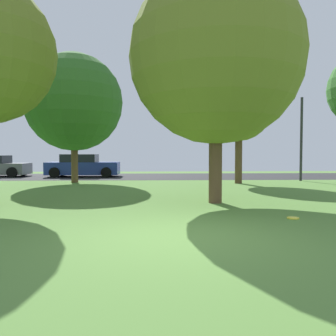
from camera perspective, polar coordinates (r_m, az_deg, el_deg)
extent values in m
plane|color=#547F38|center=(6.33, 1.44, -11.20)|extent=(44.00, 44.00, 0.00)
cube|color=#28282B|center=(22.19, -1.25, -1.39)|extent=(44.00, 6.40, 0.01)
cylinder|color=brown|center=(18.20, -15.21, 1.80)|extent=(0.34, 0.34, 2.62)
sphere|color=#2D6023|center=(18.39, -15.31, 10.46)|extent=(4.93, 4.93, 4.93)
cylinder|color=brown|center=(10.44, 7.85, 1.18)|extent=(0.40, 0.40, 2.53)
sphere|color=olive|center=(10.82, 7.95, 17.71)|extent=(5.17, 5.17, 5.17)
cylinder|color=brown|center=(17.40, 11.60, 1.68)|extent=(0.35, 0.35, 2.54)
sphere|color=olive|center=(17.54, 11.67, 9.63)|extent=(3.21, 3.21, 3.21)
cylinder|color=yellow|center=(8.46, 19.99, -7.78)|extent=(0.27, 0.27, 0.03)
cylinder|color=black|center=(24.96, -22.83, -0.43)|extent=(0.64, 0.22, 0.64)
cylinder|color=black|center=(23.28, -24.39, -0.65)|extent=(0.64, 0.22, 0.64)
cube|color=#233893|center=(22.55, -13.81, -0.03)|extent=(4.47, 1.87, 0.78)
cube|color=black|center=(22.58, -14.38, 1.59)|extent=(2.15, 1.65, 0.49)
cylinder|color=black|center=(23.23, -9.56, -0.47)|extent=(0.64, 0.22, 0.64)
cylinder|color=black|center=(21.37, -10.19, -0.72)|extent=(0.64, 0.22, 0.64)
cylinder|color=black|center=(23.83, -17.04, -0.47)|extent=(0.64, 0.22, 0.64)
cylinder|color=black|center=(22.02, -18.28, -0.72)|extent=(0.64, 0.22, 0.64)
cylinder|color=#2D2D33|center=(20.00, 21.19, 4.46)|extent=(0.14, 0.14, 4.50)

